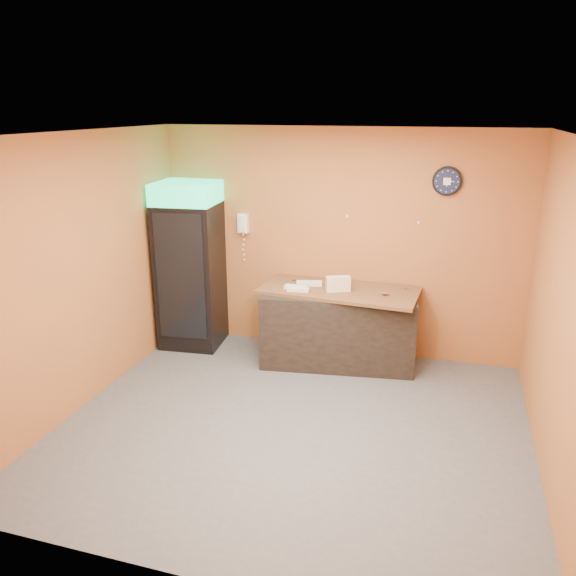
% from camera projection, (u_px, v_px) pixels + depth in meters
% --- Properties ---
extents(floor, '(4.50, 4.50, 0.00)m').
position_uv_depth(floor, '(294.00, 427.00, 5.55)').
color(floor, '#47474C').
rests_on(floor, ground).
extents(back_wall, '(4.50, 0.02, 2.80)m').
position_uv_depth(back_wall, '(338.00, 243.00, 6.94)').
color(back_wall, '#AA6130').
rests_on(back_wall, floor).
extents(left_wall, '(0.02, 4.00, 2.80)m').
position_uv_depth(left_wall, '(83.00, 273.00, 5.73)').
color(left_wall, '#AA6130').
rests_on(left_wall, floor).
extents(right_wall, '(0.02, 4.00, 2.80)m').
position_uv_depth(right_wall, '(563.00, 318.00, 4.51)').
color(right_wall, '#AA6130').
rests_on(right_wall, floor).
extents(ceiling, '(4.50, 4.00, 0.02)m').
position_uv_depth(ceiling, '(295.00, 134.00, 4.69)').
color(ceiling, white).
rests_on(ceiling, back_wall).
extents(beverage_cooler, '(0.81, 0.82, 2.13)m').
position_uv_depth(beverage_cooler, '(189.00, 268.00, 7.19)').
color(beverage_cooler, black).
rests_on(beverage_cooler, floor).
extents(prep_counter, '(1.91, 1.05, 0.91)m').
position_uv_depth(prep_counter, '(338.00, 327.00, 6.84)').
color(prep_counter, black).
rests_on(prep_counter, floor).
extents(wall_clock, '(0.33, 0.06, 0.33)m').
position_uv_depth(wall_clock, '(447.00, 181.00, 6.33)').
color(wall_clock, black).
rests_on(wall_clock, back_wall).
extents(wall_phone, '(0.13, 0.11, 0.24)m').
position_uv_depth(wall_phone, '(243.00, 223.00, 7.17)').
color(wall_phone, white).
rests_on(wall_phone, back_wall).
extents(butcher_paper, '(1.90, 0.96, 0.04)m').
position_uv_depth(butcher_paper, '(339.00, 290.00, 6.69)').
color(butcher_paper, brown).
rests_on(butcher_paper, prep_counter).
extents(sub_roll_stack, '(0.30, 0.20, 0.18)m').
position_uv_depth(sub_roll_stack, '(338.00, 284.00, 6.57)').
color(sub_roll_stack, beige).
rests_on(sub_roll_stack, butcher_paper).
extents(wrapped_sandwich_left, '(0.27, 0.11, 0.04)m').
position_uv_depth(wrapped_sandwich_left, '(296.00, 287.00, 6.68)').
color(wrapped_sandwich_left, silver).
rests_on(wrapped_sandwich_left, butcher_paper).
extents(wrapped_sandwich_mid, '(0.27, 0.13, 0.04)m').
position_uv_depth(wrapped_sandwich_mid, '(298.00, 290.00, 6.60)').
color(wrapped_sandwich_mid, silver).
rests_on(wrapped_sandwich_mid, butcher_paper).
extents(wrapped_sandwich_right, '(0.33, 0.20, 0.04)m').
position_uv_depth(wrapped_sandwich_right, '(309.00, 283.00, 6.81)').
color(wrapped_sandwich_right, silver).
rests_on(wrapped_sandwich_right, butcher_paper).
extents(kitchen_tool, '(0.06, 0.06, 0.06)m').
position_uv_depth(kitchen_tool, '(339.00, 283.00, 6.79)').
color(kitchen_tool, silver).
rests_on(kitchen_tool, butcher_paper).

